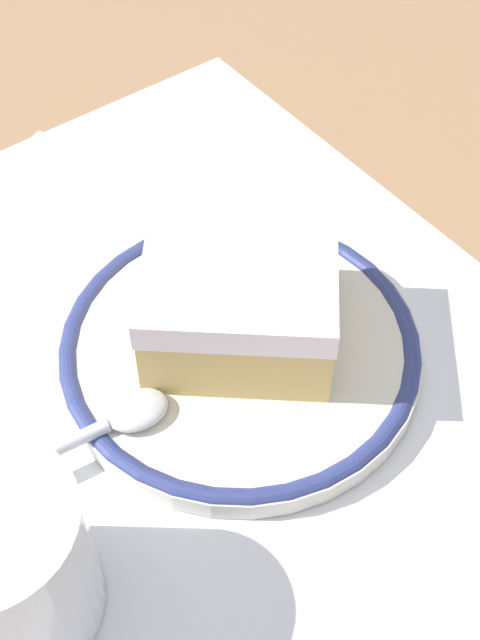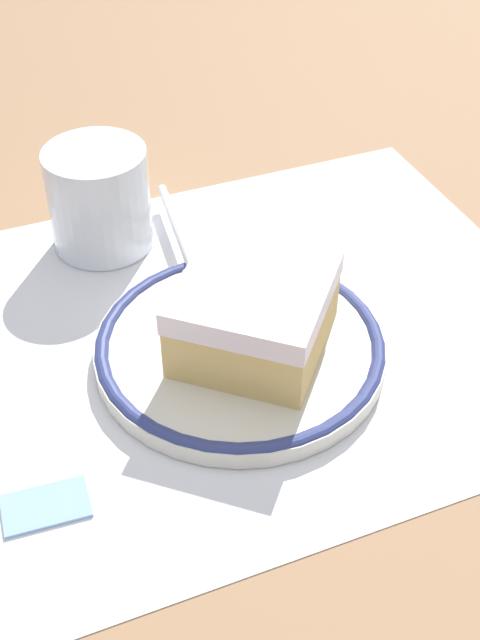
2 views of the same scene
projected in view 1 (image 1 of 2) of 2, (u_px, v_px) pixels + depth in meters
ground_plane at (180, 357)px, 0.50m from camera, size 2.40×2.40×0.00m
placemat at (179, 356)px, 0.50m from camera, size 0.44×0.37×0.00m
plate at (240, 349)px, 0.49m from camera, size 0.20×0.20×0.02m
cake_slice at (240, 297)px, 0.47m from camera, size 0.14×0.14×0.05m
spoon at (77, 439)px, 0.44m from camera, size 0.03×0.15×0.01m
cup at (2, 570)px, 0.38m from camera, size 0.08×0.08×0.08m
napkin at (73, 206)px, 0.58m from camera, size 0.17×0.15×0.00m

